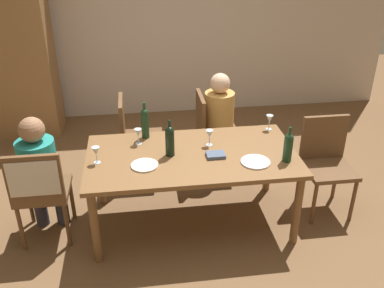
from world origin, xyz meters
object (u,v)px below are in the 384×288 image
at_px(wine_glass_near_right, 269,119).
at_px(dinner_plate_guest_left, 145,165).
at_px(wine_bottle_short_olive, 288,146).
at_px(chair_right_end, 326,158).
at_px(wine_glass_far, 96,152).
at_px(chair_left_end, 38,186).
at_px(person_woman_host, 221,117).
at_px(person_man_bearded, 40,169).
at_px(dinner_plate_host, 255,162).
at_px(chair_far_right, 211,129).
at_px(armoire_cabinet, 5,51).
at_px(dining_table, 192,162).
at_px(chair_far_left, 134,133).
at_px(wine_bottle_tall_green, 145,122).
at_px(wine_bottle_dark_red, 170,140).
at_px(wine_glass_near_left, 209,135).
at_px(wine_glass_centre, 138,133).

distance_m(wine_glass_near_right, dinner_plate_guest_left, 1.34).
bearing_deg(wine_bottle_short_olive, dinner_plate_guest_left, 176.24).
distance_m(chair_right_end, wine_glass_far, 2.13).
height_order(chair_left_end, person_woman_host, person_woman_host).
height_order(chair_right_end, wine_bottle_short_olive, wine_bottle_short_olive).
relative_size(person_man_bearded, dinner_plate_host, 4.62).
bearing_deg(dinner_plate_host, dinner_plate_guest_left, 175.52).
relative_size(chair_far_right, person_woman_host, 0.80).
height_order(person_man_bearded, dinner_plate_host, person_man_bearded).
relative_size(armoire_cabinet, dining_table, 1.19).
distance_m(chair_far_left, wine_bottle_tall_green, 0.61).
bearing_deg(wine_glass_near_right, chair_far_left, 159.85).
height_order(wine_bottle_dark_red, wine_glass_near_left, wine_bottle_dark_red).
bearing_deg(armoire_cabinet, chair_far_right, -30.35).
distance_m(wine_bottle_short_olive, dinner_plate_host, 0.30).
bearing_deg(person_man_bearded, chair_far_left, 46.62).
height_order(wine_glass_near_left, wine_glass_centre, same).
bearing_deg(chair_left_end, wine_bottle_dark_red, 6.92).
relative_size(wine_bottle_short_olive, wine_glass_centre, 2.11).
distance_m(armoire_cabinet, wine_glass_centre, 2.53).
height_order(chair_right_end, wine_glass_centre, chair_right_end).
bearing_deg(dinner_plate_host, wine_bottle_short_olive, -1.31).
bearing_deg(wine_glass_near_right, chair_right_end, -31.73).
bearing_deg(dinner_plate_host, wine_glass_far, 172.22).
relative_size(wine_bottle_dark_red, wine_bottle_short_olive, 1.06).
bearing_deg(wine_glass_near_left, wine_bottle_tall_green, 157.40).
bearing_deg(chair_far_right, dinner_plate_guest_left, -36.21).
relative_size(armoire_cabinet, dinner_plate_host, 8.75).
distance_m(person_man_bearded, wine_bottle_short_olive, 2.10).
distance_m(wine_bottle_tall_green, wine_glass_far, 0.60).
xyz_separation_m(dining_table, chair_far_left, (-0.50, 0.87, -0.11)).
bearing_deg(chair_right_end, chair_far_left, -23.53).
bearing_deg(wine_bottle_dark_red, chair_left_end, -173.08).
distance_m(wine_bottle_tall_green, wine_bottle_dark_red, 0.42).
height_order(wine_bottle_short_olive, wine_glass_centre, wine_bottle_short_olive).
bearing_deg(chair_far_right, dining_table, -20.50).
bearing_deg(wine_glass_near_left, wine_glass_near_right, 21.10).
distance_m(wine_glass_near_right, dinner_plate_host, 0.68).
bearing_deg(person_man_bearded, wine_glass_centre, 15.50).
distance_m(wine_bottle_dark_red, wine_glass_near_right, 1.07).
bearing_deg(wine_bottle_tall_green, chair_far_left, 103.18).
bearing_deg(person_woman_host, person_man_bearded, -64.08).
bearing_deg(dinner_plate_host, wine_glass_near_right, 63.76).
relative_size(dining_table, chair_right_end, 1.99).
bearing_deg(dining_table, wine_glass_centre, 150.31).
xyz_separation_m(wine_bottle_dark_red, wine_glass_far, (-0.62, -0.05, -0.04)).
distance_m(wine_glass_near_right, wine_glass_far, 1.67).
xyz_separation_m(chair_right_end, wine_glass_far, (-2.11, -0.12, 0.30)).
distance_m(person_woman_host, wine_bottle_tall_green, 0.98).
xyz_separation_m(chair_far_left, dinner_plate_host, (1.01, -1.09, 0.20)).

